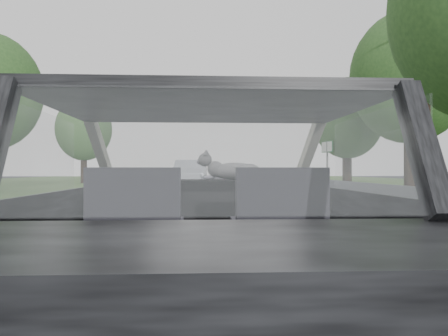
{
  "coord_description": "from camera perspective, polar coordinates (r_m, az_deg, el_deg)",
  "views": [
    {
      "loc": [
        -0.05,
        -2.75,
        1.08
      ],
      "look_at": [
        0.14,
        0.54,
        1.09
      ],
      "focal_mm": 35.0,
      "sensor_mm": 36.0,
      "label": 1
    }
  ],
  "objects": [
    {
      "name": "steering_wheel",
      "position": [
        3.1,
        -9.74,
        -3.14
      ],
      "size": [
        0.36,
        0.36,
        0.04
      ],
      "primitive_type": "torus",
      "color": "black",
      "rests_on": "dashboard"
    },
    {
      "name": "dashboard",
      "position": [
        3.38,
        -2.4,
        -4.09
      ],
      "size": [
        1.58,
        0.45,
        0.3
      ],
      "primitive_type": "cube",
      "color": "black",
      "rests_on": "subject_car"
    },
    {
      "name": "driver_seat",
      "position": [
        2.49,
        -11.37,
        -4.77
      ],
      "size": [
        0.5,
        0.72,
        0.42
      ],
      "primitive_type": "cube",
      "color": "#232329",
      "rests_on": "subject_car"
    },
    {
      "name": "guardrail",
      "position": [
        13.48,
        15.64,
        -2.33
      ],
      "size": [
        0.05,
        90.0,
        0.32
      ],
      "primitive_type": "cube",
      "color": "slate",
      "rests_on": "ground"
    },
    {
      "name": "subject_car",
      "position": [
        2.77,
        -2.22,
        -7.53
      ],
      "size": [
        1.8,
        4.0,
        1.45
      ],
      "primitive_type": "cube",
      "color": "black",
      "rests_on": "ground"
    },
    {
      "name": "tree_2",
      "position": [
        27.52,
        15.84,
        4.28
      ],
      "size": [
        4.63,
        4.63,
        6.47
      ],
      "primitive_type": null,
      "rotation": [
        0.0,
        0.0,
        -0.09
      ],
      "color": "#23461E",
      "rests_on": "ground"
    },
    {
      "name": "passenger_seat",
      "position": [
        2.51,
        7.11,
        -4.75
      ],
      "size": [
        0.5,
        0.72,
        0.42
      ],
      "primitive_type": "cube",
      "color": "#232329",
      "rests_on": "subject_car"
    },
    {
      "name": "tree_1",
      "position": [
        24.11,
        23.05,
        7.81
      ],
      "size": [
        5.97,
        5.97,
        8.88
      ],
      "primitive_type": null,
      "rotation": [
        0.0,
        0.0,
        -0.02
      ],
      "color": "#23461E",
      "rests_on": "ground"
    },
    {
      "name": "tree_6",
      "position": [
        36.47,
        -17.84,
        3.32
      ],
      "size": [
        4.45,
        4.45,
        6.65
      ],
      "primitive_type": null,
      "rotation": [
        0.0,
        0.0,
        0.02
      ],
      "color": "#23461E",
      "rests_on": "ground"
    },
    {
      "name": "utility_pole",
      "position": [
        18.64,
        24.94,
        10.24
      ],
      "size": [
        0.33,
        0.33,
        8.91
      ],
      "primitive_type": "cylinder",
      "rotation": [
        0.0,
        0.0,
        -0.17
      ],
      "color": "black",
      "rests_on": "ground"
    },
    {
      "name": "highway_sign",
      "position": [
        26.24,
        13.34,
        0.44
      ],
      "size": [
        0.45,
        1.08,
        2.76
      ],
      "primitive_type": "cube",
      "rotation": [
        0.0,
        0.0,
        0.32
      ],
      "color": "#0E5322",
      "rests_on": "ground"
    },
    {
      "name": "other_car",
      "position": [
        24.8,
        -4.38,
        -0.82
      ],
      "size": [
        2.18,
        5.07,
        1.64
      ],
      "primitive_type": "imported",
      "rotation": [
        0.0,
        0.0,
        -0.04
      ],
      "color": "#AFB4C0",
      "rests_on": "ground"
    },
    {
      "name": "tree_3",
      "position": [
        42.24,
        15.57,
        4.67
      ],
      "size": [
        6.5,
        6.5,
        9.35
      ],
      "primitive_type": null,
      "rotation": [
        0.0,
        0.0,
        -0.05
      ],
      "color": "#23461E",
      "rests_on": "ground"
    },
    {
      "name": "cat",
      "position": [
        3.34,
        1.42,
        -0.27
      ],
      "size": [
        0.53,
        0.25,
        0.23
      ],
      "primitive_type": "ellipsoid",
      "rotation": [
        0.0,
        0.0,
        -0.19
      ],
      "color": "#9F9F9F",
      "rests_on": "dashboard"
    }
  ]
}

